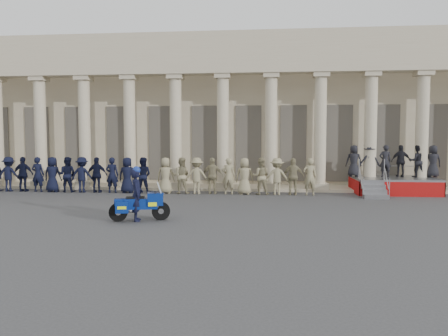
{
  "coord_description": "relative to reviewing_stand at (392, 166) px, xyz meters",
  "views": [
    {
      "loc": [
        3.75,
        -15.63,
        2.88
      ],
      "look_at": [
        1.9,
        2.65,
        1.6
      ],
      "focal_mm": 35.0,
      "sensor_mm": 36.0,
      "label": 1
    }
  ],
  "objects": [
    {
      "name": "ground",
      "position": [
        -10.17,
        -7.74,
        -1.38
      ],
      "size": [
        90.0,
        90.0,
        0.0
      ],
      "primitive_type": "plane",
      "color": "#38383B",
      "rests_on": "ground"
    },
    {
      "name": "building",
      "position": [
        -10.17,
        7.01,
        3.14
      ],
      "size": [
        40.0,
        12.5,
        9.0
      ],
      "color": "tan",
      "rests_on": "ground"
    },
    {
      "name": "officer_rank",
      "position": [
        -13.87,
        -1.38,
        -0.45
      ],
      "size": [
        20.04,
        0.71,
        1.86
      ],
      "color": "black",
      "rests_on": "ground"
    },
    {
      "name": "reviewing_stand",
      "position": [
        0.0,
        0.0,
        0.0
      ],
      "size": [
        4.82,
        3.95,
        2.5
      ],
      "color": "gray",
      "rests_on": "ground"
    },
    {
      "name": "motorcycle",
      "position": [
        -10.82,
        -8.75,
        -0.8
      ],
      "size": [
        2.05,
        1.09,
        1.35
      ],
      "rotation": [
        0.0,
        0.0,
        0.27
      ],
      "color": "black",
      "rests_on": "ground"
    },
    {
      "name": "rider",
      "position": [
        -10.93,
        -8.78,
        -0.44
      ],
      "size": [
        0.59,
        0.75,
        1.9
      ],
      "rotation": [
        0.0,
        0.0,
        1.84
      ],
      "color": "black",
      "rests_on": "ground"
    }
  ]
}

